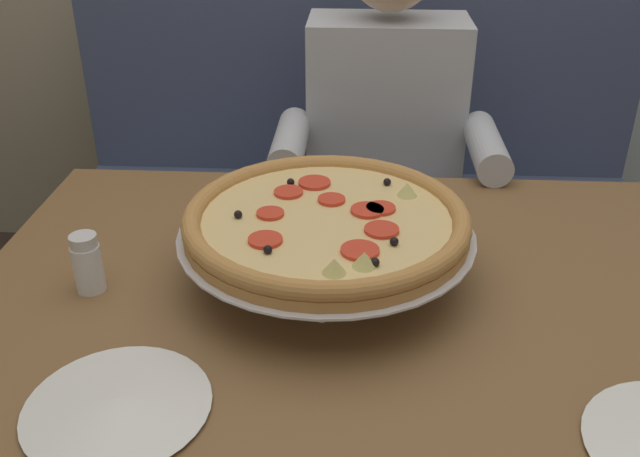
{
  "coord_description": "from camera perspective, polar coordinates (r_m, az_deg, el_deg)",
  "views": [
    {
      "loc": [
        0.01,
        -1.0,
        1.39
      ],
      "look_at": [
        -0.05,
        0.02,
        0.83
      ],
      "focal_mm": 39.24,
      "sensor_mm": 36.0,
      "label": 1
    }
  ],
  "objects": [
    {
      "name": "diner_main",
      "position": [
        1.79,
        5.32,
        6.21
      ],
      "size": [
        0.54,
        0.64,
        1.27
      ],
      "color": "#2D3342",
      "rests_on": "ground_plane"
    },
    {
      "name": "shaker_parmesan",
      "position": [
        1.22,
        -18.39,
        -3.0
      ],
      "size": [
        0.05,
        0.05,
        0.1
      ],
      "color": "white",
      "rests_on": "dining_table"
    },
    {
      "name": "plate_near_left",
      "position": [
        0.99,
        -16.22,
        -13.48
      ],
      "size": [
        0.25,
        0.25,
        0.02
      ],
      "color": "white",
      "rests_on": "dining_table"
    },
    {
      "name": "pizza",
      "position": [
        1.16,
        0.54,
        0.52
      ],
      "size": [
        0.5,
        0.5,
        0.14
      ],
      "color": "silver",
      "rests_on": "dining_table"
    },
    {
      "name": "booth_bench",
      "position": [
        2.16,
        2.77,
        1.32
      ],
      "size": [
        1.71,
        0.78,
        1.13
      ],
      "color": "#424C6B",
      "rests_on": "ground_plane"
    },
    {
      "name": "dining_table",
      "position": [
        1.25,
        2.35,
        -7.75
      ],
      "size": [
        1.29,
        0.89,
        0.73
      ],
      "color": "brown",
      "rests_on": "ground_plane"
    }
  ]
}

